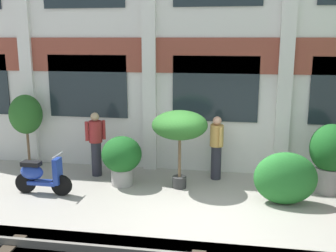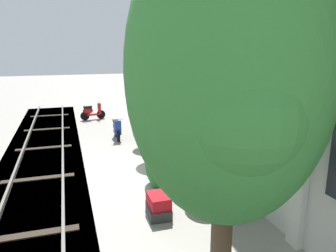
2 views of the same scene
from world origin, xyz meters
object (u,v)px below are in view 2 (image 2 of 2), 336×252
potted_plant_glazed_jar (202,165)px  potted_plant_square_trough (159,206)px  potted_plant_low_pan (147,100)px  scooter_second_parked (117,129)px  scooter_near_curb (92,112)px  potted_plant_tall_urn (156,118)px  potted_plant_ribbed_drum (145,130)px  resident_near_plants (153,120)px  topiary_hedge (159,168)px  broadleaf_tree (228,78)px  resident_by_doorway (184,140)px  resident_watching_tracks (239,184)px

potted_plant_glazed_jar → potted_plant_square_trough: potted_plant_glazed_jar is taller
potted_plant_low_pan → scooter_second_parked: 2.29m
potted_plant_low_pan → potted_plant_square_trough: potted_plant_low_pan is taller
potted_plant_low_pan → scooter_second_parked: (1.18, -1.67, -1.03)m
potted_plant_glazed_jar → scooter_near_curb: bearing=-170.0°
potted_plant_low_pan → potted_plant_tall_urn: potted_plant_low_pan is taller
potted_plant_glazed_jar → scooter_near_curb: (-10.84, -1.91, -0.50)m
potted_plant_ribbed_drum → resident_near_plants: resident_near_plants is taller
potted_plant_low_pan → topiary_hedge: (6.68, -1.33, -0.88)m
potted_plant_ribbed_drum → potted_plant_tall_urn: size_ratio=0.65×
broadleaf_tree → resident_by_doorway: 6.36m
resident_near_plants → scooter_near_curb: bearing=-97.5°
potted_plant_glazed_jar → resident_near_plants: resident_near_plants is taller
resident_near_plants → potted_plant_square_trough: bearing=45.8°
broadleaf_tree → scooter_second_parked: broadleaf_tree is taller
potted_plant_low_pan → resident_by_doorway: 5.17m
potted_plant_low_pan → resident_watching_tracks: size_ratio=1.29×
resident_near_plants → topiary_hedge: size_ratio=1.25×
potted_plant_tall_urn → resident_watching_tracks: size_ratio=1.18×
broadleaf_tree → resident_by_doorway: broadleaf_tree is taller
resident_watching_tracks → resident_near_plants: size_ratio=0.95×
broadleaf_tree → scooter_second_parked: 10.06m
potted_plant_low_pan → potted_plant_glazed_jar: size_ratio=1.26×
potted_plant_tall_urn → resident_near_plants: (-2.26, 0.51, -0.61)m
potted_plant_square_trough → resident_by_doorway: bearing=150.3°
scooter_near_curb → resident_watching_tracks: bearing=-89.1°
broadleaf_tree → potted_plant_tall_urn: bearing=174.1°
resident_by_doorway → resident_near_plants: size_ratio=0.97×
potted_plant_ribbed_drum → resident_near_plants: size_ratio=0.72×
broadleaf_tree → resident_near_plants: broadleaf_tree is taller
potted_plant_ribbed_drum → topiary_hedge: 3.84m
potted_plant_ribbed_drum → resident_watching_tracks: resident_watching_tracks is taller
broadleaf_tree → potted_plant_low_pan: broadleaf_tree is taller
scooter_near_curb → resident_by_doorway: size_ratio=0.84×
scooter_near_curb → resident_near_plants: size_ratio=0.82×
scooter_second_parked → resident_by_doorway: 4.32m
potted_plant_low_pan → resident_near_plants: size_ratio=1.23×
potted_plant_low_pan → topiary_hedge: 6.87m
potted_plant_tall_urn → resident_watching_tracks: (4.66, 0.69, -0.65)m
potted_plant_glazed_jar → resident_watching_tracks: (1.19, 0.42, -0.08)m
potted_plant_ribbed_drum → potted_plant_tall_urn: (1.42, 0.04, 0.80)m
potted_plant_low_pan → potted_plant_ribbed_drum: 3.08m
resident_watching_tracks → resident_near_plants: bearing=-39.8°
potted_plant_tall_urn → scooter_near_curb: potted_plant_tall_urn is taller
broadleaf_tree → potted_plant_square_trough: 4.09m
potted_plant_glazed_jar → scooter_second_parked: (-6.58, -1.19, -0.50)m
potted_plant_square_trough → resident_near_plants: resident_near_plants is taller
broadleaf_tree → resident_by_doorway: bearing=165.8°
potted_plant_square_trough → potted_plant_ribbed_drum: size_ratio=0.64×
potted_plant_glazed_jar → potted_plant_square_trough: size_ratio=2.11×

